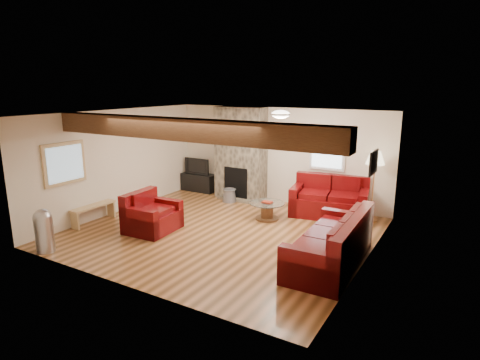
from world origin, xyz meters
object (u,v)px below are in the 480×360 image
(coffee_table, at_px, (267,211))
(loveseat, at_px, (330,197))
(armchair_red, at_px, (152,212))
(floor_lamp, at_px, (375,162))
(television, at_px, (198,166))
(tv_cabinet, at_px, (199,182))
(sofa_three, at_px, (330,240))

(coffee_table, bearing_deg, loveseat, 40.48)
(loveseat, xyz_separation_m, armchair_red, (-2.94, -2.91, -0.05))
(coffee_table, xyz_separation_m, floor_lamp, (2.12, 1.10, 1.19))
(armchair_red, height_order, television, television)
(loveseat, height_order, coffee_table, loveseat)
(coffee_table, distance_m, tv_cabinet, 3.18)
(television, xyz_separation_m, floor_lamp, (5.03, -0.19, 0.64))
(tv_cabinet, bearing_deg, armchair_red, -70.74)
(sofa_three, height_order, television, television)
(loveseat, distance_m, armchair_red, 4.14)
(armchair_red, bearing_deg, loveseat, -48.57)
(loveseat, relative_size, floor_lamp, 1.09)
(sofa_three, distance_m, loveseat, 2.73)
(sofa_three, relative_size, television, 2.84)
(television, bearing_deg, tv_cabinet, 0.00)
(loveseat, bearing_deg, coffee_table, -149.40)
(tv_cabinet, distance_m, television, 0.50)
(armchair_red, xyz_separation_m, television, (-1.12, 3.21, 0.34))
(sofa_three, bearing_deg, floor_lamp, 176.48)
(armchair_red, bearing_deg, floor_lamp, -55.51)
(armchair_red, xyz_separation_m, floor_lamp, (3.91, 3.02, 0.97))
(coffee_table, relative_size, television, 0.99)
(coffee_table, bearing_deg, sofa_three, -38.37)
(tv_cabinet, relative_size, television, 1.26)
(loveseat, height_order, armchair_red, loveseat)
(sofa_three, relative_size, coffee_table, 2.85)
(armchair_red, height_order, coffee_table, armchair_red)
(armchair_red, relative_size, floor_lamp, 0.63)
(loveseat, distance_m, coffee_table, 1.55)
(sofa_three, height_order, armchair_red, sofa_three)
(sofa_three, bearing_deg, armchair_red, -86.61)
(armchair_red, distance_m, tv_cabinet, 3.41)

